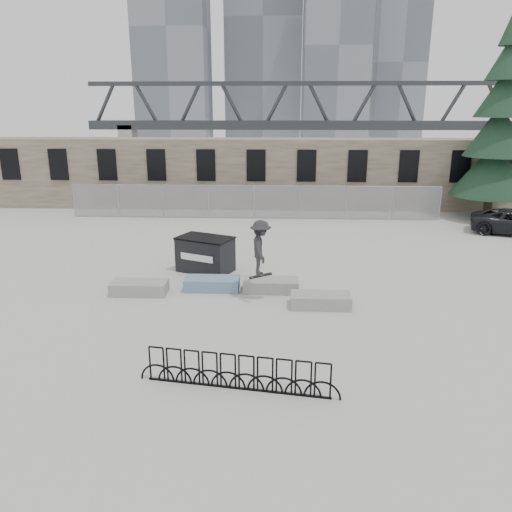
# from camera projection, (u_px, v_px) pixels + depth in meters

# --- Properties ---
(ground) EXTENTS (120.00, 120.00, 0.00)m
(ground) POSITION_uv_depth(u_px,v_px,m) (238.00, 292.00, 18.18)
(ground) COLOR #ABACA7
(ground) RESTS_ON ground
(stone_wall) EXTENTS (36.00, 2.58, 4.50)m
(stone_wall) POSITION_uv_depth(u_px,v_px,m) (257.00, 173.00, 33.07)
(stone_wall) COLOR #665C4B
(stone_wall) RESTS_ON ground
(chainlink_fence) EXTENTS (22.06, 0.06, 2.02)m
(chainlink_fence) POSITION_uv_depth(u_px,v_px,m) (254.00, 202.00, 29.84)
(chainlink_fence) COLOR gray
(chainlink_fence) RESTS_ON ground
(planter_far_left) EXTENTS (2.00, 0.90, 0.45)m
(planter_far_left) POSITION_uv_depth(u_px,v_px,m) (139.00, 287.00, 17.99)
(planter_far_left) COLOR #989895
(planter_far_left) RESTS_ON ground
(planter_center_left) EXTENTS (2.00, 0.90, 0.45)m
(planter_center_left) POSITION_uv_depth(u_px,v_px,m) (212.00, 283.00, 18.40)
(planter_center_left) COLOR #33639B
(planter_center_left) RESTS_ON ground
(planter_center_right) EXTENTS (2.00, 0.90, 0.45)m
(planter_center_right) POSITION_uv_depth(u_px,v_px,m) (271.00, 285.00, 18.24)
(planter_center_right) COLOR #989895
(planter_center_right) RESTS_ON ground
(planter_offset) EXTENTS (2.00, 0.90, 0.45)m
(planter_offset) POSITION_uv_depth(u_px,v_px,m) (321.00, 300.00, 16.81)
(planter_offset) COLOR #989895
(planter_offset) RESTS_ON ground
(dumpster) EXTENTS (2.53, 2.10, 1.44)m
(dumpster) POSITION_uv_depth(u_px,v_px,m) (205.00, 254.00, 20.34)
(dumpster) COLOR black
(dumpster) RESTS_ON ground
(bike_rack) EXTENTS (4.89, 0.80, 0.90)m
(bike_rack) POSITION_uv_depth(u_px,v_px,m) (237.00, 373.00, 11.85)
(bike_rack) COLOR black
(bike_rack) RESTS_ON ground
(spruce_tree) EXTENTS (4.66, 4.66, 11.50)m
(spruce_tree) POSITION_uv_depth(u_px,v_px,m) (497.00, 137.00, 28.78)
(spruce_tree) COLOR #38281E
(spruce_tree) RESTS_ON ground
(skyline_towers) EXTENTS (58.00, 28.00, 48.00)m
(skyline_towers) POSITION_uv_depth(u_px,v_px,m) (268.00, 34.00, 101.99)
(skyline_towers) COLOR slate
(skyline_towers) RESTS_ON ground
(truss_bridge) EXTENTS (70.00, 3.00, 9.80)m
(truss_bridge) POSITION_uv_depth(u_px,v_px,m) (340.00, 124.00, 69.20)
(truss_bridge) COLOR #2D3033
(truss_bridge) RESTS_ON ground
(skateboarder) EXTENTS (0.85, 1.32, 2.05)m
(skateboarder) POSITION_uv_depth(u_px,v_px,m) (261.00, 248.00, 16.95)
(skateboarder) COLOR #28282A
(skateboarder) RESTS_ON ground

